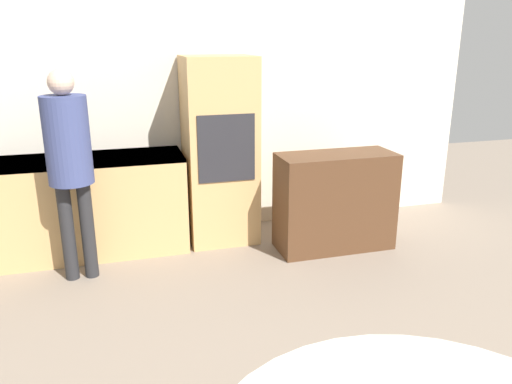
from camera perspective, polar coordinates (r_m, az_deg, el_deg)
wall_back at (r=4.91m, az=-7.97°, el=10.21°), size 6.01×0.05×2.60m
kitchen_counter at (r=4.73m, az=-20.61°, el=-1.53°), size 2.04×0.60×0.89m
oven_unit at (r=4.70m, az=-4.17°, el=4.68°), size 0.64×0.59×1.74m
sideboard at (r=4.64m, az=9.01°, el=-1.07°), size 1.07×0.45×0.90m
person_standing at (r=4.08m, az=-20.60°, el=4.07°), size 0.34×0.34×1.67m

